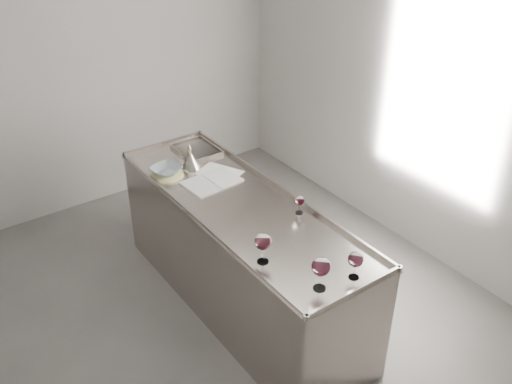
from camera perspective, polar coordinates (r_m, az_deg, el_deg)
room_shell at (r=3.45m, az=-5.82°, el=0.55°), size 4.54×5.04×2.84m
counter at (r=4.39m, az=-1.53°, el=-6.37°), size 0.77×2.42×0.97m
wine_glass_left at (r=3.48m, az=0.70°, el=-5.05°), size 0.11×0.11×0.21m
wine_glass_middle at (r=3.30m, az=6.51°, el=-7.50°), size 0.11×0.11×0.22m
wine_glass_right at (r=3.42m, az=9.92°, el=-6.72°), size 0.09×0.09×0.18m
wine_glass_small at (r=3.99m, az=4.39°, el=-0.92°), size 0.07×0.07×0.14m
notebook at (r=4.41m, az=-4.44°, el=1.05°), size 0.43×0.32×0.02m
loose_paper_top at (r=4.53m, az=-3.68°, el=1.95°), size 0.36×0.40×0.00m
trivet at (r=4.54m, az=-8.91°, el=1.75°), size 0.31×0.31×0.02m
ceramic_bowl at (r=4.52m, az=-8.94°, el=2.17°), size 0.28×0.28×0.06m
wine_funnel at (r=4.59m, az=-6.59°, el=3.11°), size 0.15×0.15×0.22m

